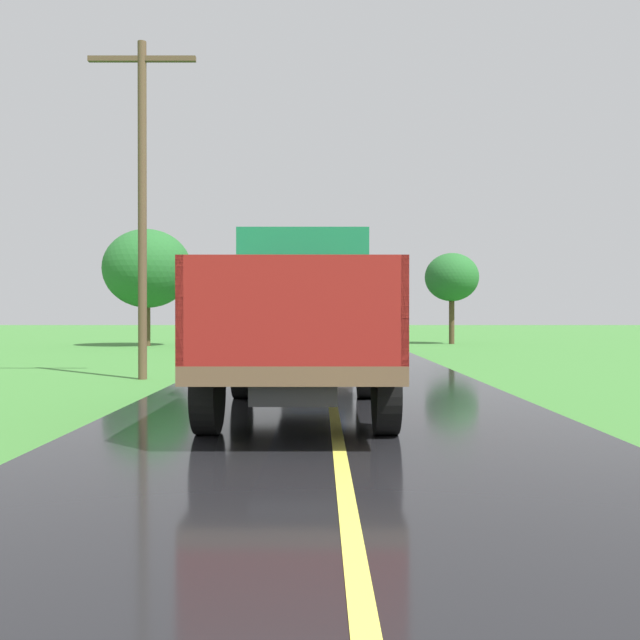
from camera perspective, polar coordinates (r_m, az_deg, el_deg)
The scene contains 5 objects.
banana_truck_near at distance 10.15m, azimuth -1.42°, elevation 0.34°, with size 2.38×5.82×2.80m.
banana_truck_far at distance 24.84m, azimuth -0.13°, elevation 0.35°, with size 2.38×5.81×2.80m.
utility_pole_roadside at distance 15.97m, azimuth -15.10°, elevation 10.41°, with size 2.48×0.20×7.80m.
roadside_tree_near_left at distance 34.68m, azimuth 11.44°, elevation 3.63°, with size 2.77×2.77×4.70m.
roadside_tree_mid_right at distance 32.87m, azimuth -14.69°, elevation 4.33°, with size 4.22×4.22×5.64m.
Camera 1 is at (-0.20, 0.19, 1.48)m, focal length 36.87 mm.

